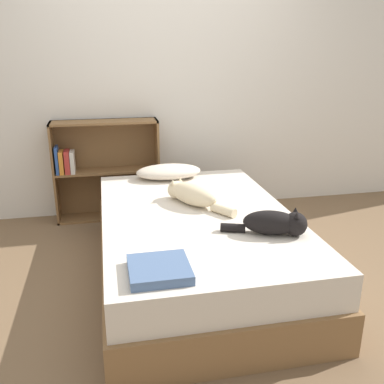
% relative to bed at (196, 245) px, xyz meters
% --- Properties ---
extents(ground_plane, '(8.00, 8.00, 0.00)m').
position_rel_bed_xyz_m(ground_plane, '(0.00, 0.00, -0.24)').
color(ground_plane, brown).
extents(wall_back, '(8.00, 0.06, 2.50)m').
position_rel_bed_xyz_m(wall_back, '(0.00, 1.45, 1.01)').
color(wall_back, silver).
rests_on(wall_back, ground_plane).
extents(bed, '(1.32, 2.07, 0.49)m').
position_rel_bed_xyz_m(bed, '(0.00, 0.00, 0.00)').
color(bed, brown).
rests_on(bed, ground_plane).
extents(pillow, '(0.56, 0.31, 0.12)m').
position_rel_bed_xyz_m(pillow, '(-0.06, 0.85, 0.31)').
color(pillow, beige).
rests_on(pillow, bed).
extents(cat_light, '(0.43, 0.56, 0.16)m').
position_rel_bed_xyz_m(cat_light, '(0.01, 0.18, 0.32)').
color(cat_light, beige).
rests_on(cat_light, bed).
extents(cat_dark, '(0.51, 0.26, 0.17)m').
position_rel_bed_xyz_m(cat_dark, '(0.40, -0.45, 0.32)').
color(cat_dark, black).
rests_on(cat_dark, bed).
extents(bookshelf, '(0.97, 0.26, 0.94)m').
position_rel_bed_xyz_m(bookshelf, '(-0.62, 1.32, 0.24)').
color(bookshelf, brown).
rests_on(bookshelf, ground_plane).
extents(blanket_fold, '(0.31, 0.31, 0.05)m').
position_rel_bed_xyz_m(blanket_fold, '(-0.36, -0.78, 0.27)').
color(blanket_fold, '#4C668E').
rests_on(blanket_fold, bed).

